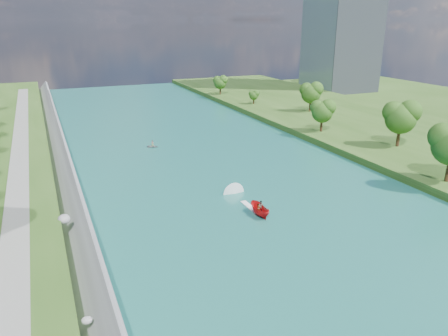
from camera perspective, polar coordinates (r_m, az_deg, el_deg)
name	(u,v)px	position (r m, az deg, el deg)	size (l,w,h in m)	color
ground	(272,219)	(62.20, 6.28, -6.64)	(260.00, 260.00, 0.00)	#2D5119
river_water	(218,175)	(78.82, -0.81, -0.89)	(55.00, 240.00, 0.10)	#1A6563
berm_east	(423,142)	(106.84, 24.59, 3.06)	(44.00, 240.00, 1.50)	#2D5119
riprap_bank	(66,187)	(72.65, -19.89, -2.35)	(4.14, 236.00, 4.34)	slate
riverside_path	(18,181)	(72.55, -25.30, -1.60)	(3.00, 200.00, 0.10)	gray
office_tower	(343,10)	(181.38, 15.32, 19.25)	(22.00, 22.00, 60.00)	gray
trees_east	(355,114)	(102.08, 16.72, 6.72)	(18.31, 136.13, 11.72)	#254412
motorboat	(255,207)	(63.79, 4.13, -5.07)	(3.60, 19.03, 1.94)	red
raft	(153,146)	(96.92, -9.31, 2.88)	(3.09, 2.92, 1.52)	gray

